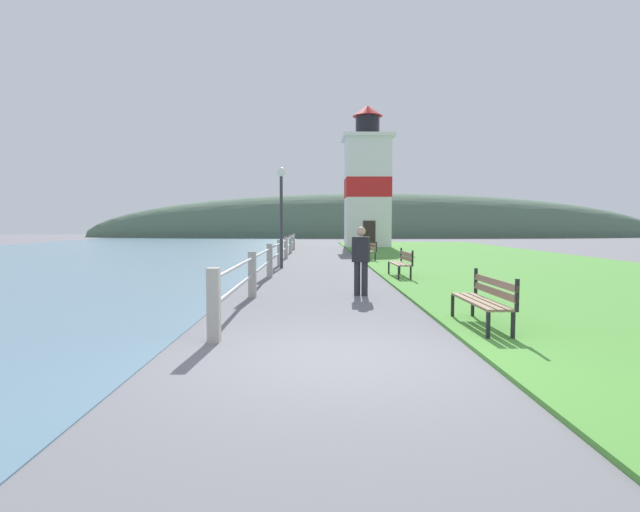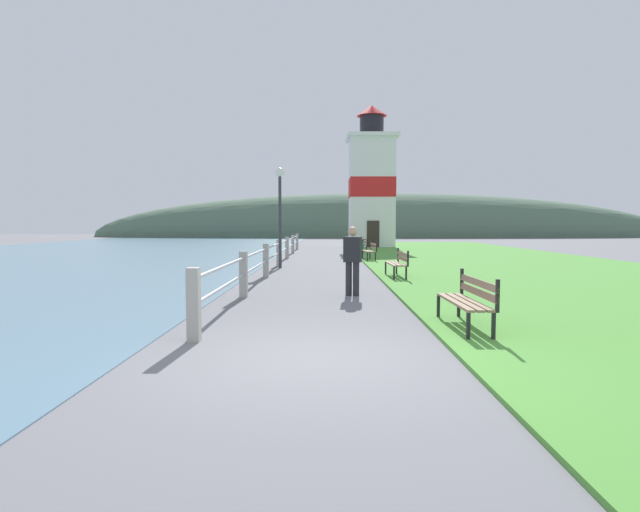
{
  "view_description": "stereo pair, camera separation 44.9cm",
  "coord_description": "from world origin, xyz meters",
  "px_view_note": "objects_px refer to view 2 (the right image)",
  "views": [
    {
      "loc": [
        -0.28,
        -6.28,
        1.74
      ],
      "look_at": [
        -0.08,
        16.24,
        0.3
      ],
      "focal_mm": 28.0,
      "sensor_mm": 36.0,
      "label": 1
    },
    {
      "loc": [
        0.17,
        -6.28,
        1.74
      ],
      "look_at": [
        -0.08,
        16.24,
        0.3
      ],
      "focal_mm": 28.0,
      "sensor_mm": 36.0,
      "label": 2
    }
  ],
  "objects_px": {
    "park_bench_by_lighthouse": "(362,243)",
    "person_strolling": "(352,258)",
    "park_bench_midway": "(398,262)",
    "lamp_post": "(280,199)",
    "park_bench_near": "(469,298)",
    "trash_bin": "(359,247)",
    "lighthouse": "(371,185)",
    "park_bench_far": "(371,250)"
  },
  "relations": [
    {
      "from": "park_bench_by_lighthouse",
      "to": "person_strolling",
      "type": "distance_m",
      "value": 19.19
    },
    {
      "from": "park_bench_midway",
      "to": "lamp_post",
      "type": "relative_size",
      "value": 0.46
    },
    {
      "from": "park_bench_near",
      "to": "person_strolling",
      "type": "height_order",
      "value": "person_strolling"
    },
    {
      "from": "trash_bin",
      "to": "person_strolling",
      "type": "bearing_deg",
      "value": -94.43
    },
    {
      "from": "lamp_post",
      "to": "lighthouse",
      "type": "bearing_deg",
      "value": 73.95
    },
    {
      "from": "lamp_post",
      "to": "person_strolling",
      "type": "bearing_deg",
      "value": -72.24
    },
    {
      "from": "person_strolling",
      "to": "park_bench_by_lighthouse",
      "type": "bearing_deg",
      "value": 11.97
    },
    {
      "from": "park_bench_midway",
      "to": "trash_bin",
      "type": "height_order",
      "value": "park_bench_midway"
    },
    {
      "from": "park_bench_near",
      "to": "lamp_post",
      "type": "relative_size",
      "value": 0.46
    },
    {
      "from": "park_bench_by_lighthouse",
      "to": "lamp_post",
      "type": "xyz_separation_m",
      "value": [
        -4.09,
        -11.46,
        2.2
      ]
    },
    {
      "from": "lamp_post",
      "to": "park_bench_near",
      "type": "bearing_deg",
      "value": -70.37
    },
    {
      "from": "park_bench_far",
      "to": "park_bench_midway",
      "type": "bearing_deg",
      "value": 87.35
    },
    {
      "from": "park_bench_near",
      "to": "lamp_post",
      "type": "height_order",
      "value": "lamp_post"
    },
    {
      "from": "park_bench_near",
      "to": "lighthouse",
      "type": "distance_m",
      "value": 30.25
    },
    {
      "from": "lighthouse",
      "to": "lamp_post",
      "type": "bearing_deg",
      "value": -106.05
    },
    {
      "from": "park_bench_midway",
      "to": "trash_bin",
      "type": "bearing_deg",
      "value": -89.79
    },
    {
      "from": "park_bench_far",
      "to": "lighthouse",
      "type": "relative_size",
      "value": 0.16
    },
    {
      "from": "person_strolling",
      "to": "lamp_post",
      "type": "distance_m",
      "value": 8.25
    },
    {
      "from": "person_strolling",
      "to": "park_bench_midway",
      "type": "bearing_deg",
      "value": -6.39
    },
    {
      "from": "lighthouse",
      "to": "person_strolling",
      "type": "xyz_separation_m",
      "value": [
        -2.82,
        -25.99,
        -3.76
      ]
    },
    {
      "from": "person_strolling",
      "to": "park_bench_far",
      "type": "bearing_deg",
      "value": 9.53
    },
    {
      "from": "park_bench_by_lighthouse",
      "to": "person_strolling",
      "type": "xyz_separation_m",
      "value": [
        -1.64,
        -19.12,
        0.37
      ]
    },
    {
      "from": "lamp_post",
      "to": "park_bench_midway",
      "type": "bearing_deg",
      "value": -42.16
    },
    {
      "from": "park_bench_near",
      "to": "park_bench_by_lighthouse",
      "type": "xyz_separation_m",
      "value": [
        -0.05,
        23.07,
        -0.0
      ]
    },
    {
      "from": "lamp_post",
      "to": "trash_bin",
      "type": "bearing_deg",
      "value": 68.1
    },
    {
      "from": "park_bench_near",
      "to": "park_bench_far",
      "type": "height_order",
      "value": "same"
    },
    {
      "from": "park_bench_by_lighthouse",
      "to": "park_bench_midway",
      "type": "bearing_deg",
      "value": 82.87
    },
    {
      "from": "park_bench_by_lighthouse",
      "to": "lamp_post",
      "type": "relative_size",
      "value": 0.47
    },
    {
      "from": "park_bench_near",
      "to": "park_bench_far",
      "type": "distance_m",
      "value": 15.48
    },
    {
      "from": "person_strolling",
      "to": "trash_bin",
      "type": "relative_size",
      "value": 2.0
    },
    {
      "from": "trash_bin",
      "to": "lamp_post",
      "type": "height_order",
      "value": "lamp_post"
    },
    {
      "from": "lighthouse",
      "to": "lamp_post",
      "type": "distance_m",
      "value": 19.17
    },
    {
      "from": "lighthouse",
      "to": "park_bench_midway",
      "type": "bearing_deg",
      "value": -92.95
    },
    {
      "from": "person_strolling",
      "to": "trash_bin",
      "type": "height_order",
      "value": "person_strolling"
    },
    {
      "from": "park_bench_near",
      "to": "person_strolling",
      "type": "xyz_separation_m",
      "value": [
        -1.69,
        3.96,
        0.37
      ]
    },
    {
      "from": "park_bench_near",
      "to": "park_bench_midway",
      "type": "xyz_separation_m",
      "value": [
        -0.01,
        7.87,
        -0.0
      ]
    },
    {
      "from": "park_bench_near",
      "to": "park_bench_by_lighthouse",
      "type": "relative_size",
      "value": 0.99
    },
    {
      "from": "park_bench_near",
      "to": "park_bench_far",
      "type": "bearing_deg",
      "value": -90.34
    },
    {
      "from": "trash_bin",
      "to": "park_bench_midway",
      "type": "bearing_deg",
      "value": -88.42
    },
    {
      "from": "park_bench_by_lighthouse",
      "to": "lamp_post",
      "type": "height_order",
      "value": "lamp_post"
    },
    {
      "from": "park_bench_midway",
      "to": "lighthouse",
      "type": "bearing_deg",
      "value": -94.32
    },
    {
      "from": "person_strolling",
      "to": "lamp_post",
      "type": "xyz_separation_m",
      "value": [
        -2.45,
        7.66,
        1.83
      ]
    }
  ]
}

